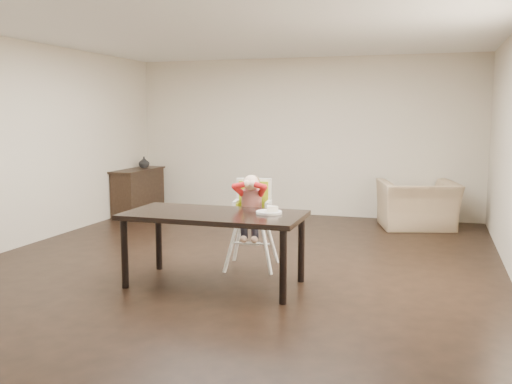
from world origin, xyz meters
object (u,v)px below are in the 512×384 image
armchair (418,197)px  sideboard (138,191)px  dining_table (214,220)px  high_chair (252,202)px

armchair → sideboard: bearing=-14.4°
armchair → dining_table: bearing=47.3°
dining_table → sideboard: sideboard is taller
dining_table → sideboard: (-2.86, 3.58, -0.27)m
dining_table → armchair: (1.88, 3.68, -0.18)m
high_chair → armchair: 3.39m
dining_table → armchair: 4.14m
high_chair → sideboard: high_chair is taller
dining_table → armchair: armchair is taller
armchair → sideboard: 4.74m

